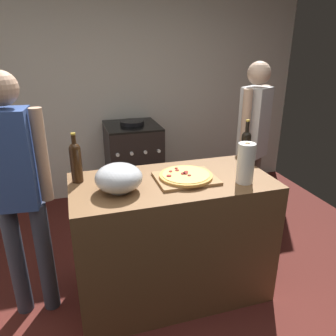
# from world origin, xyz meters

# --- Properties ---
(ground_plane) EXTENTS (4.40, 3.14, 0.02)m
(ground_plane) POSITION_xyz_m (0.00, 1.27, -0.01)
(ground_plane) COLOR #511E19
(kitchen_wall_rear) EXTENTS (4.40, 0.10, 2.60)m
(kitchen_wall_rear) POSITION_xyz_m (0.00, 2.59, 1.30)
(kitchen_wall_rear) COLOR silver
(kitchen_wall_rear) RESTS_ON ground_plane
(counter) EXTENTS (1.36, 0.68, 0.91)m
(counter) POSITION_xyz_m (0.01, 0.66, 0.46)
(counter) COLOR brown
(counter) RESTS_ON ground_plane
(cutting_board) EXTENTS (0.40, 0.32, 0.02)m
(cutting_board) POSITION_xyz_m (0.10, 0.64, 0.92)
(cutting_board) COLOR #9E7247
(cutting_board) RESTS_ON counter
(pizza) EXTENTS (0.36, 0.36, 0.03)m
(pizza) POSITION_xyz_m (0.10, 0.64, 0.94)
(pizza) COLOR tan
(pizza) RESTS_ON cutting_board
(mixing_bowl) EXTENTS (0.29, 0.29, 0.18)m
(mixing_bowl) POSITION_xyz_m (-0.36, 0.59, 1.00)
(mixing_bowl) COLOR #B2B2B7
(mixing_bowl) RESTS_ON counter
(paper_towel_roll) EXTENTS (0.11, 0.11, 0.27)m
(paper_towel_roll) POSITION_xyz_m (0.46, 0.49, 1.05)
(paper_towel_roll) COLOR white
(paper_towel_roll) RESTS_ON counter
(wine_bottle_amber) EXTENTS (0.07, 0.07, 0.33)m
(wine_bottle_amber) POSITION_xyz_m (-0.60, 0.82, 1.06)
(wine_bottle_amber) COLOR #331E0F
(wine_bottle_amber) RESTS_ON counter
(wine_bottle_clear) EXTENTS (0.07, 0.07, 0.35)m
(wine_bottle_clear) POSITION_xyz_m (0.60, 0.76, 1.06)
(wine_bottle_clear) COLOR black
(wine_bottle_clear) RESTS_ON counter
(stove) EXTENTS (0.57, 0.64, 0.98)m
(stove) POSITION_xyz_m (0.03, 2.19, 0.47)
(stove) COLOR black
(stove) RESTS_ON ground_plane
(person_in_stripes) EXTENTS (0.40, 0.22, 1.64)m
(person_in_stripes) POSITION_xyz_m (-0.96, 0.76, 0.95)
(person_in_stripes) COLOR #383D4C
(person_in_stripes) RESTS_ON ground_plane
(person_in_red) EXTENTS (0.34, 0.28, 1.63)m
(person_in_red) POSITION_xyz_m (0.95, 1.22, 0.94)
(person_in_red) COLOR slate
(person_in_red) RESTS_ON ground_plane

